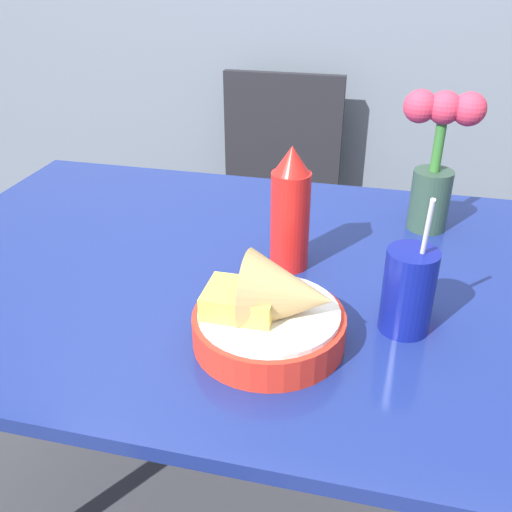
% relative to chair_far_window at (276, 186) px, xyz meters
% --- Properties ---
extents(dining_table, '(1.26, 0.88, 0.73)m').
position_rel_chair_far_window_xyz_m(dining_table, '(0.10, -0.89, 0.11)').
color(dining_table, navy).
rests_on(dining_table, ground_plane).
extents(chair_far_window, '(0.40, 0.40, 0.88)m').
position_rel_chair_far_window_xyz_m(chair_far_window, '(0.00, 0.00, 0.00)').
color(chair_far_window, black).
rests_on(chair_far_window, ground_plane).
extents(food_basket, '(0.22, 0.22, 0.15)m').
position_rel_chair_far_window_xyz_m(food_basket, '(0.22, -1.10, 0.25)').
color(food_basket, red).
rests_on(food_basket, dining_table).
extents(ketchup_bottle, '(0.07, 0.07, 0.23)m').
position_rel_chair_far_window_xyz_m(ketchup_bottle, '(0.20, -0.86, 0.31)').
color(ketchup_bottle, red).
rests_on(ketchup_bottle, dining_table).
extents(drink_cup, '(0.08, 0.08, 0.23)m').
position_rel_chair_far_window_xyz_m(drink_cup, '(0.41, -1.01, 0.26)').
color(drink_cup, navy).
rests_on(drink_cup, dining_table).
extents(flower_vase, '(0.15, 0.08, 0.28)m').
position_rel_chair_far_window_xyz_m(flower_vase, '(0.45, -0.64, 0.36)').
color(flower_vase, '#2D4738').
rests_on(flower_vase, dining_table).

